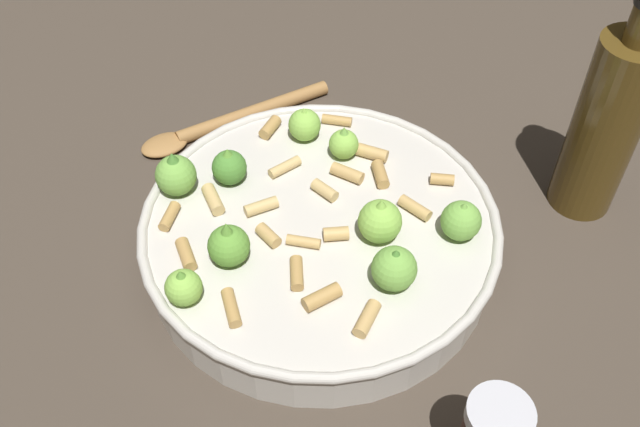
% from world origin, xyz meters
% --- Properties ---
extents(ground_plane, '(2.40, 2.40, 0.00)m').
position_xyz_m(ground_plane, '(0.00, 0.00, 0.00)').
color(ground_plane, '#42382D').
extents(cooking_pan, '(0.33, 0.33, 0.09)m').
position_xyz_m(cooking_pan, '(-0.00, 0.00, 0.03)').
color(cooking_pan, beige).
rests_on(cooking_pan, ground).
extents(olive_oil_bottle, '(0.06, 0.06, 0.24)m').
position_xyz_m(olive_oil_bottle, '(0.11, -0.25, 0.10)').
color(olive_oil_bottle, '#4C3814').
rests_on(olive_oil_bottle, ground).
extents(wooden_spoon, '(0.16, 0.20, 0.02)m').
position_xyz_m(wooden_spoon, '(0.17, 0.13, 0.01)').
color(wooden_spoon, '#9E703D').
rests_on(wooden_spoon, ground).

